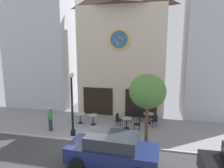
{
  "coord_description": "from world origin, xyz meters",
  "views": [
    {
      "loc": [
        3.93,
        -10.47,
        5.5
      ],
      "look_at": [
        0.96,
        2.61,
        3.14
      ],
      "focal_mm": 31.91,
      "sensor_mm": 36.0,
      "label": 1
    }
  ],
  "objects_px": {
    "cafe_table_leftmost": "(127,121)",
    "parked_car_navy": "(112,150)",
    "street_lamp": "(72,104)",
    "cafe_chair_left_end": "(140,114)",
    "cafe_table_near_door": "(149,116)",
    "cafe_chair_facing_wall": "(138,123)",
    "cafe_chair_by_entrance": "(129,115)",
    "pedestrian_green": "(50,118)",
    "cafe_chair_corner": "(118,118)",
    "cafe_table_center_right": "(80,116)",
    "cafe_table_near_curb": "(93,118)",
    "street_tree": "(148,92)",
    "cafe_chair_facing_street": "(154,120)",
    "cafe_table_center": "(118,114)"
  },
  "relations": [
    {
      "from": "cafe_table_near_door",
      "to": "cafe_chair_facing_wall",
      "type": "distance_m",
      "value": 1.66
    },
    {
      "from": "cafe_chair_facing_wall",
      "to": "street_lamp",
      "type": "bearing_deg",
      "value": -157.35
    },
    {
      "from": "street_lamp",
      "to": "cafe_chair_corner",
      "type": "xyz_separation_m",
      "value": [
        2.54,
        2.29,
        -1.56
      ]
    },
    {
      "from": "cafe_table_leftmost",
      "to": "cafe_chair_facing_wall",
      "type": "bearing_deg",
      "value": -13.82
    },
    {
      "from": "cafe_chair_facing_wall",
      "to": "cafe_chair_facing_street",
      "type": "xyz_separation_m",
      "value": [
        1.06,
        0.85,
        0.0
      ]
    },
    {
      "from": "cafe_chair_facing_street",
      "to": "street_lamp",
      "type": "bearing_deg",
      "value": -153.53
    },
    {
      "from": "cafe_chair_facing_wall",
      "to": "parked_car_navy",
      "type": "distance_m",
      "value": 4.43
    },
    {
      "from": "cafe_chair_left_end",
      "to": "cafe_table_center_right",
      "type": "bearing_deg",
      "value": -160.61
    },
    {
      "from": "cafe_table_near_curb",
      "to": "pedestrian_green",
      "type": "bearing_deg",
      "value": -146.37
    },
    {
      "from": "parked_car_navy",
      "to": "cafe_table_leftmost",
      "type": "bearing_deg",
      "value": 90.01
    },
    {
      "from": "cafe_table_near_curb",
      "to": "cafe_chair_by_entrance",
      "type": "relative_size",
      "value": 0.83
    },
    {
      "from": "street_tree",
      "to": "cafe_table_leftmost",
      "type": "height_order",
      "value": "street_tree"
    },
    {
      "from": "cafe_table_near_door",
      "to": "street_lamp",
      "type": "bearing_deg",
      "value": -145.5
    },
    {
      "from": "cafe_chair_facing_street",
      "to": "cafe_chair_left_end",
      "type": "height_order",
      "value": "same"
    },
    {
      "from": "cafe_chair_left_end",
      "to": "cafe_chair_by_entrance",
      "type": "xyz_separation_m",
      "value": [
        -0.78,
        -0.36,
        0.0
      ]
    },
    {
      "from": "cafe_table_leftmost",
      "to": "cafe_chair_by_entrance",
      "type": "distance_m",
      "value": 1.4
    },
    {
      "from": "cafe_table_leftmost",
      "to": "parked_car_navy",
      "type": "relative_size",
      "value": 0.17
    },
    {
      "from": "cafe_table_near_door",
      "to": "parked_car_navy",
      "type": "relative_size",
      "value": 0.18
    },
    {
      "from": "cafe_chair_facing_wall",
      "to": "pedestrian_green",
      "type": "distance_m",
      "value": 5.99
    },
    {
      "from": "cafe_table_center_right",
      "to": "cafe_chair_corner",
      "type": "relative_size",
      "value": 0.89
    },
    {
      "from": "cafe_chair_corner",
      "to": "cafe_chair_facing_wall",
      "type": "bearing_deg",
      "value": -22.27
    },
    {
      "from": "street_lamp",
      "to": "cafe_chair_left_end",
      "type": "relative_size",
      "value": 4.56
    },
    {
      "from": "cafe_table_center",
      "to": "cafe_chair_left_end",
      "type": "distance_m",
      "value": 1.73
    },
    {
      "from": "street_tree",
      "to": "cafe_chair_left_end",
      "type": "relative_size",
      "value": 4.58
    },
    {
      "from": "cafe_table_near_door",
      "to": "cafe_chair_facing_street",
      "type": "bearing_deg",
      "value": -58.29
    },
    {
      "from": "pedestrian_green",
      "to": "parked_car_navy",
      "type": "bearing_deg",
      "value": -31.33
    },
    {
      "from": "cafe_chair_facing_wall",
      "to": "pedestrian_green",
      "type": "bearing_deg",
      "value": -167.43
    },
    {
      "from": "cafe_chair_corner",
      "to": "pedestrian_green",
      "type": "xyz_separation_m",
      "value": [
        -4.34,
        -1.91,
        0.33
      ]
    },
    {
      "from": "street_lamp",
      "to": "cafe_table_near_door",
      "type": "xyz_separation_m",
      "value": [
        4.67,
        3.21,
        -1.52
      ]
    },
    {
      "from": "street_lamp",
      "to": "cafe_table_center",
      "type": "height_order",
      "value": "street_lamp"
    },
    {
      "from": "street_tree",
      "to": "pedestrian_green",
      "type": "xyz_separation_m",
      "value": [
        -6.47,
        0.42,
        -2.24
      ]
    },
    {
      "from": "cafe_table_center_right",
      "to": "street_lamp",
      "type": "bearing_deg",
      "value": -80.45
    },
    {
      "from": "street_tree",
      "to": "cafe_chair_facing_street",
      "type": "height_order",
      "value": "street_tree"
    },
    {
      "from": "cafe_table_center",
      "to": "cafe_table_leftmost",
      "type": "bearing_deg",
      "value": -54.67
    },
    {
      "from": "cafe_chair_left_end",
      "to": "pedestrian_green",
      "type": "relative_size",
      "value": 0.54
    },
    {
      "from": "cafe_chair_corner",
      "to": "parked_car_navy",
      "type": "height_order",
      "value": "parked_car_navy"
    },
    {
      "from": "cafe_table_leftmost",
      "to": "cafe_chair_facing_wall",
      "type": "height_order",
      "value": "cafe_chair_facing_wall"
    },
    {
      "from": "cafe_table_near_door",
      "to": "cafe_chair_corner",
      "type": "height_order",
      "value": "cafe_chair_corner"
    },
    {
      "from": "street_tree",
      "to": "cafe_table_leftmost",
      "type": "distance_m",
      "value": 3.52
    },
    {
      "from": "cafe_chair_facing_wall",
      "to": "cafe_table_near_door",
      "type": "bearing_deg",
      "value": 67.24
    },
    {
      "from": "street_tree",
      "to": "parked_car_navy",
      "type": "distance_m",
      "value": 3.81
    },
    {
      "from": "street_tree",
      "to": "cafe_chair_corner",
      "type": "xyz_separation_m",
      "value": [
        -2.12,
        2.33,
        -2.58
      ]
    },
    {
      "from": "cafe_table_center_right",
      "to": "cafe_chair_left_end",
      "type": "distance_m",
      "value": 4.58
    },
    {
      "from": "cafe_table_center_right",
      "to": "cafe_chair_facing_street",
      "type": "xyz_separation_m",
      "value": [
        5.44,
        0.41,
        -0.02
      ]
    },
    {
      "from": "cafe_chair_facing_wall",
      "to": "cafe_chair_by_entrance",
      "type": "distance_m",
      "value": 1.81
    },
    {
      "from": "cafe_chair_corner",
      "to": "cafe_table_center",
      "type": "bearing_deg",
      "value": 104.38
    },
    {
      "from": "street_tree",
      "to": "cafe_table_near_door",
      "type": "relative_size",
      "value": 5.29
    },
    {
      "from": "cafe_table_near_curb",
      "to": "cafe_chair_facing_street",
      "type": "bearing_deg",
      "value": 6.34
    },
    {
      "from": "cafe_chair_corner",
      "to": "cafe_chair_left_end",
      "type": "height_order",
      "value": "same"
    },
    {
      "from": "cafe_table_center_right",
      "to": "cafe_chair_corner",
      "type": "bearing_deg",
      "value": 3.28
    }
  ]
}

